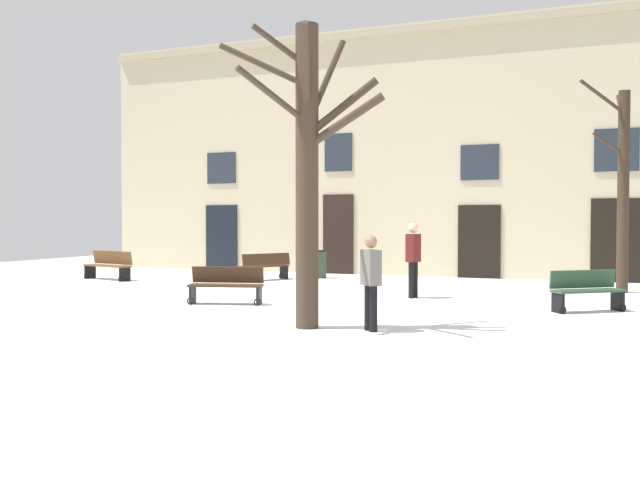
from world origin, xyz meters
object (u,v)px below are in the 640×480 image
tree_right_of_center (308,163)px  litter_bin (319,264)px  bench_back_to_back_left (109,265)px  bench_near_center_tree (226,285)px  bench_back_to_back_right (264,266)px  bench_near_lamp (587,290)px  person_crossing_plaza (371,278)px  person_near_bench (413,256)px  tree_foreground (622,186)px

tree_right_of_center → litter_bin: tree_right_of_center is taller
bench_back_to_back_left → bench_near_center_tree: (6.48, -4.09, -0.03)m
tree_right_of_center → bench_back_to_back_right: (-4.90, 8.17, -2.41)m
bench_near_lamp → bench_near_center_tree: bearing=155.6°
person_crossing_plaza → bench_near_center_tree: bearing=-164.1°
bench_back_to_back_right → person_near_bench: bearing=91.6°
tree_right_of_center → bench_back_to_back_left: bearing=145.4°
bench_back_to_back_left → person_crossing_plaza: person_crossing_plaza is taller
bench_near_center_tree → person_near_bench: (3.57, 2.72, 0.58)m
tree_right_of_center → bench_back_to_back_left: tree_right_of_center is taller
tree_foreground → bench_near_lamp: size_ratio=3.61×
bench_near_lamp → person_crossing_plaza: 5.23m
litter_bin → bench_back_to_back_left: 6.61m
litter_bin → bench_back_to_back_left: bench_back_to_back_left is taller
tree_foreground → bench_back_to_back_left: (-14.73, -1.80, -2.27)m
tree_foreground → bench_back_to_back_left: tree_foreground is taller
litter_bin → bench_back_to_back_right: bearing=-133.8°
tree_right_of_center → tree_foreground: size_ratio=0.98×
tree_foreground → bench_back_to_back_right: size_ratio=3.11×
tree_right_of_center → bench_back_to_back_right: tree_right_of_center is taller
bench_near_lamp → person_crossing_plaza: (-3.35, -3.99, 0.45)m
bench_back_to_back_right → bench_near_lamp: size_ratio=1.16×
bench_near_lamp → person_near_bench: bearing=127.6°
person_crossing_plaza → tree_foreground: bearing=109.2°
tree_foreground → person_near_bench: size_ratio=2.97×
person_near_bench → person_crossing_plaza: person_near_bench is taller
tree_right_of_center → bench_back_to_back_right: 9.83m
tree_right_of_center → person_near_bench: size_ratio=2.90×
bench_back_to_back_left → bench_back_to_back_right: bearing=33.5°
tree_foreground → litter_bin: (-8.84, 1.19, -2.28)m
bench_near_center_tree → person_near_bench: size_ratio=0.95×
bench_back_to_back_right → litter_bin: bearing=166.6°
bench_back_to_back_right → person_near_bench: 6.27m
tree_foreground → bench_back_to_back_right: bearing=-179.0°
bench_near_center_tree → bench_back_to_back_right: bench_back_to_back_right is taller
litter_bin → bench_back_to_back_left: size_ratio=0.47×
tree_right_of_center → person_crossing_plaza: bearing=4.7°
bench_back_to_back_right → tree_foreground: bearing=121.3°
litter_bin → bench_near_center_tree: size_ratio=0.52×
bench_near_center_tree → bench_near_lamp: 7.64m
tree_right_of_center → tree_foreground: bearing=57.9°
tree_foreground → bench_near_center_tree: bearing=-144.5°
tree_right_of_center → bench_near_center_tree: bearing=140.7°
litter_bin → bench_back_to_back_right: 1.89m
bench_back_to_back_left → person_near_bench: (10.05, -1.37, 0.55)m
bench_back_to_back_left → person_near_bench: size_ratio=1.06×
litter_bin → person_near_bench: 6.06m
tree_foreground → bench_back_to_back_left: 15.01m
litter_bin → bench_near_center_tree: bearing=-85.2°
bench_back_to_back_left → bench_near_center_tree: size_ratio=1.12×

